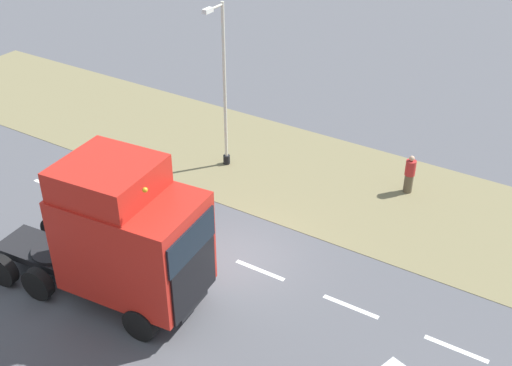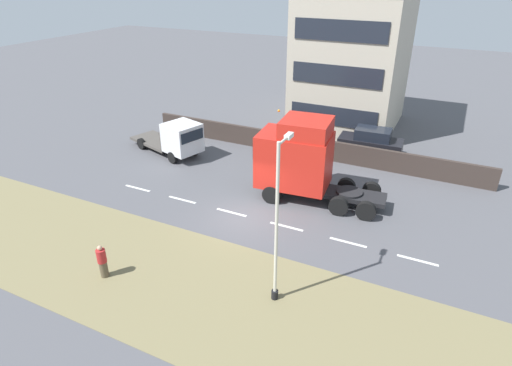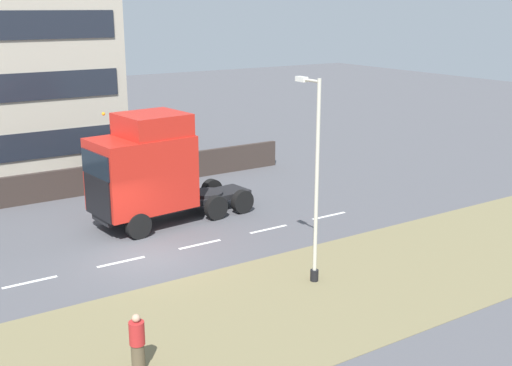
% 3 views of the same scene
% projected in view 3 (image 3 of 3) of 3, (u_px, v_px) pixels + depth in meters
% --- Properties ---
extents(ground_plane, '(120.00, 120.00, 0.00)m').
position_uv_depth(ground_plane, '(145.00, 257.00, 23.46)').
color(ground_plane, '#515156').
rests_on(ground_plane, ground).
extents(grass_verge, '(7.00, 44.00, 0.01)m').
position_uv_depth(grass_verge, '(228.00, 322.00, 18.62)').
color(grass_verge, olive).
rests_on(grass_verge, ground).
extents(lane_markings, '(0.16, 17.80, 0.00)m').
position_uv_depth(lane_markings, '(162.00, 253.00, 23.83)').
color(lane_markings, white).
rests_on(lane_markings, ground).
extents(boundary_wall, '(0.25, 24.00, 1.40)m').
position_uv_depth(boundary_wall, '(67.00, 183.00, 30.54)').
color(boundary_wall, '#382D28').
rests_on(boundary_wall, ground).
extents(building_block, '(8.82, 7.62, 11.35)m').
position_uv_depth(building_block, '(33.00, 74.00, 36.09)').
color(building_block, '#B7AD99').
rests_on(building_block, ground).
extents(lorry_cab, '(3.28, 7.32, 4.82)m').
position_uv_depth(lorry_cab, '(148.00, 170.00, 26.30)').
color(lorry_cab, black).
rests_on(lorry_cab, ground).
extents(parked_car, '(2.03, 4.32, 2.07)m').
position_uv_depth(parked_car, '(133.00, 159.00, 34.00)').
color(parked_car, black).
rests_on(parked_car, ground).
extents(lamp_post, '(1.26, 0.28, 6.72)m').
position_uv_depth(lamp_post, '(315.00, 189.00, 20.62)').
color(lamp_post, black).
rests_on(lamp_post, ground).
extents(pedestrian, '(0.39, 0.39, 1.58)m').
position_uv_depth(pedestrian, '(137.00, 344.00, 15.90)').
color(pedestrian, brown).
rests_on(pedestrian, ground).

